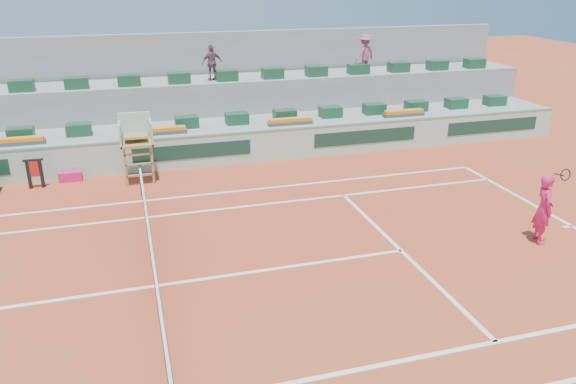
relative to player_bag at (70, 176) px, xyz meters
name	(u,v)px	position (x,y,z in m)	size (l,w,h in m)	color
ground	(155,286)	(2.37, -8.13, -0.17)	(90.00, 90.00, 0.00)	#A13B1F
seating_tier_lower	(135,140)	(2.37, 2.57, 0.43)	(36.00, 4.00, 1.20)	gray
seating_tier_upper	(132,114)	(2.37, 4.17, 1.13)	(36.00, 2.40, 2.60)	gray
stadium_back_wall	(129,86)	(2.37, 5.77, 2.03)	(36.00, 0.40, 4.40)	gray
player_bag	(70,176)	(0.00, 0.00, 0.00)	(0.77, 0.34, 0.34)	#D61B64
spectator_mid	(212,63)	(5.80, 3.77, 3.17)	(0.87, 0.36, 1.49)	brown
spectator_right	(365,54)	(12.70, 3.71, 3.29)	(1.12, 0.64, 1.73)	#A05064
court_lines	(155,286)	(2.37, -8.13, -0.17)	(23.89, 11.09, 0.01)	white
tennis_net	(153,266)	(2.37, -8.13, 0.35)	(0.10, 11.97, 1.10)	black
advertising_hoarding	(138,155)	(2.39, 0.37, 0.46)	(36.00, 0.34, 1.26)	#A5D0BA
umpire_chair	(136,138)	(2.37, -0.63, 1.37)	(1.10, 0.90, 2.40)	olive
seat_row_lower	(134,126)	(2.37, 1.67, 1.25)	(32.90, 0.60, 0.44)	#17462A
seat_row_upper	(129,80)	(2.37, 3.57, 2.65)	(32.90, 0.60, 0.44)	#17462A
flower_planters	(93,136)	(0.87, 0.87, 1.16)	(26.80, 0.36, 0.28)	#4B4B4B
towel_rack	(35,171)	(-1.06, -0.40, 0.43)	(0.65, 0.11, 1.03)	black
tennis_player	(544,209)	(12.64, -8.68, 0.80)	(0.67, 0.97, 2.28)	#D61B64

